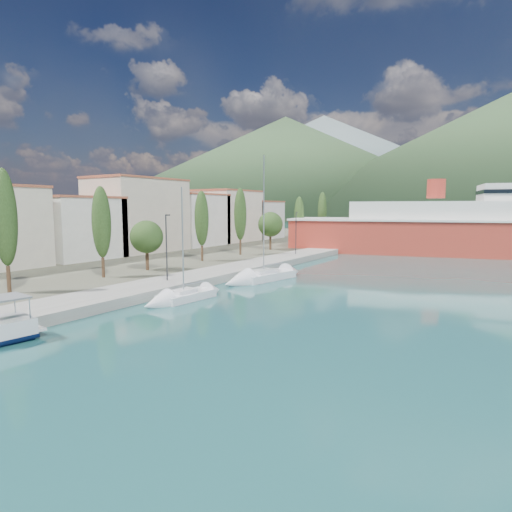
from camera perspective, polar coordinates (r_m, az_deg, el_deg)
The scene contains 9 objects.
ground at distance 137.27m, azimuth 23.97°, elevation 2.77°, with size 1400.00×1400.00×0.00m, color #205455.
quay at distance 50.51m, azimuth -1.53°, elevation -1.60°, with size 5.00×88.00×0.80m, color gray.
land_strip at distance 83.77m, azimuth -19.84°, elevation 1.19°, with size 70.00×148.00×0.70m, color #565644.
town_buildings at distance 72.98m, azimuth -12.05°, elevation 4.81°, with size 9.20×69.20×11.30m.
tree_row at distance 59.70m, azimuth -3.48°, elevation 4.64°, with size 4.00×64.88×9.92m.
lamp_posts at distance 41.77m, azimuth -9.47°, elevation 1.72°, with size 0.15×46.16×6.06m.
sailboat_near at distance 34.32m, azimuth -11.23°, elevation -5.77°, with size 2.58×7.02×9.89m.
sailboat_mid at distance 42.97m, azimuth -0.60°, elevation -3.11°, with size 4.16×9.81×13.70m.
ferry at distance 77.43m, azimuth 29.42°, elevation 2.96°, with size 65.60×26.96×12.75m.
Camera 1 is at (18.42, -15.83, 7.45)m, focal length 30.00 mm.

